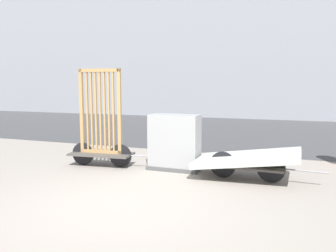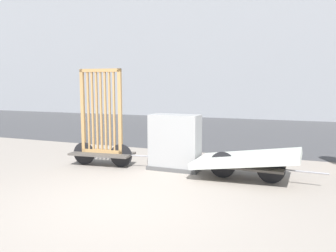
% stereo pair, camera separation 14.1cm
% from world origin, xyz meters
% --- Properties ---
extents(ground_plane, '(60.00, 60.00, 0.00)m').
position_xyz_m(ground_plane, '(0.00, 0.00, 0.00)').
color(ground_plane, gray).
extents(road_strip, '(56.00, 9.58, 0.01)m').
position_xyz_m(road_strip, '(0.00, 8.85, 0.00)').
color(road_strip, '#424244').
rests_on(road_strip, ground_plane).
extents(building_facade, '(48.00, 4.00, 9.99)m').
position_xyz_m(building_facade, '(0.00, 15.64, 5.00)').
color(building_facade, gray).
rests_on(building_facade, ground_plane).
extents(bike_cart_with_bedframe, '(2.08, 0.71, 2.10)m').
position_xyz_m(bike_cart_with_bedframe, '(-1.53, 1.88, 0.72)').
color(bike_cart_with_bedframe, '#4C4742').
rests_on(bike_cart_with_bedframe, ground_plane).
extents(bike_cart_with_mattress, '(2.34, 1.16, 0.60)m').
position_xyz_m(bike_cart_with_mattress, '(1.54, 1.88, 0.39)').
color(bike_cart_with_mattress, '#4C4742').
rests_on(bike_cart_with_mattress, ground_plane).
extents(utility_cabinet, '(1.08, 0.56, 1.15)m').
position_xyz_m(utility_cabinet, '(0.04, 2.17, 0.53)').
color(utility_cabinet, '#4C4C4C').
rests_on(utility_cabinet, ground_plane).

